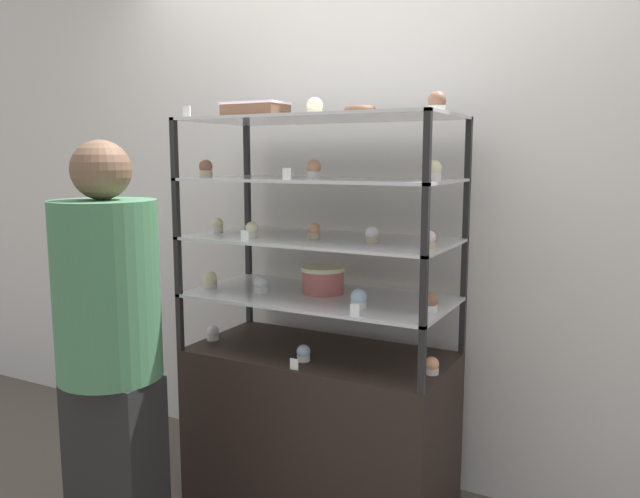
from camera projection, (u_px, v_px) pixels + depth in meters
name	position (u px, v px, depth m)	size (l,w,h in m)	color
back_wall	(362.00, 202.00, 2.92)	(8.00, 0.05, 2.60)	silver
display_base	(320.00, 428.00, 2.70)	(1.10, 0.54, 0.69)	black
display_riser_lower	(320.00, 298.00, 2.61)	(1.10, 0.54, 0.24)	black
display_riser_middle	(320.00, 241.00, 2.58)	(1.10, 0.54, 0.24)	black
display_riser_upper	(320.00, 182.00, 2.54)	(1.10, 0.54, 0.24)	black
display_riser_top	(320.00, 121.00, 2.51)	(1.10, 0.54, 0.24)	black
layer_cake_centerpiece	(323.00, 280.00, 2.65)	(0.18, 0.18, 0.11)	#C66660
sheet_cake_frosted	(255.00, 111.00, 2.62)	(0.26, 0.16, 0.07)	brown
cupcake_0	(213.00, 333.00, 2.81)	(0.06, 0.06, 0.07)	beige
cupcake_1	(304.00, 353.00, 2.52)	(0.06, 0.06, 0.07)	white
cupcake_2	(432.00, 366.00, 2.37)	(0.06, 0.06, 0.07)	beige
price_tag_0	(294.00, 364.00, 2.41)	(0.04, 0.00, 0.04)	white
cupcake_3	(210.00, 280.00, 2.75)	(0.06, 0.06, 0.07)	beige
cupcake_4	(261.00, 284.00, 2.66)	(0.06, 0.06, 0.07)	white
cupcake_5	(359.00, 299.00, 2.38)	(0.06, 0.06, 0.07)	white
cupcake_6	(429.00, 302.00, 2.33)	(0.06, 0.06, 0.07)	white
price_tag_1	(355.00, 310.00, 2.26)	(0.04, 0.00, 0.04)	white
cupcake_7	(218.00, 225.00, 2.75)	(0.05, 0.05, 0.07)	white
cupcake_8	(252.00, 230.00, 2.57)	(0.05, 0.05, 0.07)	beige
cupcake_9	(314.00, 231.00, 2.53)	(0.05, 0.05, 0.07)	#CCB28C
cupcake_10	(372.00, 235.00, 2.40)	(0.05, 0.05, 0.07)	#CCB28C
cupcake_11	(429.00, 240.00, 2.26)	(0.05, 0.05, 0.07)	#CCB28C
price_tag_2	(245.00, 236.00, 2.45)	(0.04, 0.00, 0.04)	white
cupcake_12	(206.00, 169.00, 2.66)	(0.06, 0.06, 0.07)	#CCB28C
cupcake_13	(314.00, 170.00, 2.47)	(0.06, 0.06, 0.07)	white
cupcake_14	(433.00, 171.00, 2.26)	(0.06, 0.06, 0.07)	white
price_tag_3	(287.00, 174.00, 2.32)	(0.04, 0.00, 0.04)	white
cupcake_15	(315.00, 107.00, 2.45)	(0.07, 0.07, 0.07)	beige
cupcake_16	(437.00, 102.00, 2.23)	(0.07, 0.07, 0.07)	white
price_tag_4	(187.00, 111.00, 2.50)	(0.04, 0.00, 0.04)	white
donut_glazed	(360.00, 110.00, 2.38)	(0.12, 0.12, 0.03)	brown
customer_figure	(110.00, 347.00, 2.22)	(0.37, 0.37, 1.56)	black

